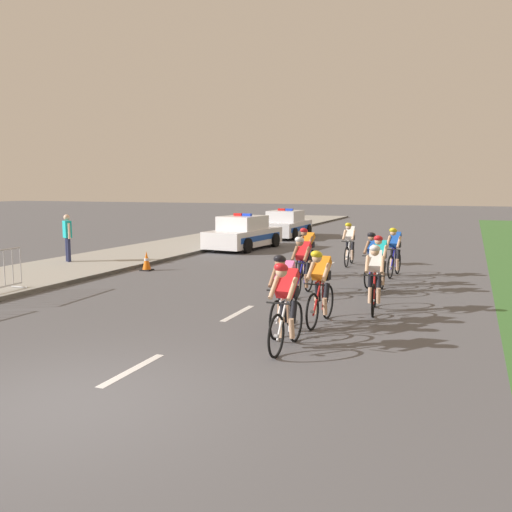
{
  "coord_description": "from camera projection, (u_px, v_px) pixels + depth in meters",
  "views": [
    {
      "loc": [
        4.66,
        -5.3,
        2.74
      ],
      "look_at": [
        -0.11,
        6.73,
        1.1
      ],
      "focal_mm": 38.12,
      "sensor_mm": 36.0,
      "label": 1
    }
  ],
  "objects": [
    {
      "name": "cyclist_ninth",
      "position": [
        307.0,
        251.0,
        16.63
      ],
      "size": [
        0.45,
        1.72,
        1.56
      ],
      "color": "black",
      "rests_on": "ground"
    },
    {
      "name": "cyclist_sixth",
      "position": [
        379.0,
        263.0,
        14.12
      ],
      "size": [
        0.42,
        1.72,
        1.56
      ],
      "color": "black",
      "rests_on": "ground"
    },
    {
      "name": "cyclist_seventh",
      "position": [
        374.0,
        258.0,
        15.1
      ],
      "size": [
        0.46,
        1.72,
        1.56
      ],
      "color": "black",
      "rests_on": "ground"
    },
    {
      "name": "kerb_edge",
      "position": [
        190.0,
        254.0,
        21.99
      ],
      "size": [
        0.16,
        60.0,
        0.13
      ],
      "primitive_type": "cube",
      "color": "#9E9E99",
      "rests_on": "ground"
    },
    {
      "name": "cyclist_eighth",
      "position": [
        395.0,
        251.0,
        16.7
      ],
      "size": [
        0.45,
        1.72,
        1.56
      ],
      "color": "black",
      "rests_on": "ground"
    },
    {
      "name": "cyclist_fourth",
      "position": [
        375.0,
        277.0,
        11.89
      ],
      "size": [
        0.46,
        1.72,
        1.56
      ],
      "color": "black",
      "rests_on": "ground"
    },
    {
      "name": "sidewalk_slab",
      "position": [
        149.0,
        252.0,
        22.7
      ],
      "size": [
        4.01,
        60.0,
        0.12
      ],
      "primitive_type": "cube",
      "color": "#A3A099",
      "rests_on": "ground"
    },
    {
      "name": "police_car_nearest",
      "position": [
        244.0,
        234.0,
        24.21
      ],
      "size": [
        2.32,
        4.55,
        1.59
      ],
      "color": "white",
      "rests_on": "ground"
    },
    {
      "name": "ground_plane",
      "position": [
        70.0,
        403.0,
        6.94
      ],
      "size": [
        160.0,
        160.0,
        0.0
      ],
      "primitive_type": "plane",
      "color": "#56565B"
    },
    {
      "name": "lane_markings_centre",
      "position": [
        238.0,
        313.0,
        11.89
      ],
      "size": [
        0.14,
        17.6,
        0.01
      ],
      "color": "white",
      "rests_on": "ground"
    },
    {
      "name": "cyclist_third",
      "position": [
        320.0,
        286.0,
        10.83
      ],
      "size": [
        0.43,
        1.72,
        1.56
      ],
      "color": "black",
      "rests_on": "ground"
    },
    {
      "name": "cyclist_fifth",
      "position": [
        303.0,
        265.0,
        13.78
      ],
      "size": [
        0.42,
        1.72,
        1.56
      ],
      "color": "black",
      "rests_on": "ground"
    },
    {
      "name": "cyclist_second",
      "position": [
        284.0,
        292.0,
        10.19
      ],
      "size": [
        0.42,
        1.72,
        1.56
      ],
      "color": "black",
      "rests_on": "ground"
    },
    {
      "name": "spectator_closest",
      "position": [
        67.0,
        235.0,
        19.16
      ],
      "size": [
        0.48,
        0.38,
        1.68
      ],
      "color": "#23284C",
      "rests_on": "sidewalk_slab"
    },
    {
      "name": "cyclist_lead",
      "position": [
        286.0,
        304.0,
        9.13
      ],
      "size": [
        0.42,
        1.72,
        1.56
      ],
      "color": "black",
      "rests_on": "ground"
    },
    {
      "name": "police_car_second",
      "position": [
        286.0,
        225.0,
        29.68
      ],
      "size": [
        2.04,
        4.42,
        1.59
      ],
      "color": "silver",
      "rests_on": "ground"
    },
    {
      "name": "traffic_cone_near",
      "position": [
        147.0,
        261.0,
        17.96
      ],
      "size": [
        0.36,
        0.36,
        0.64
      ],
      "color": "black",
      "rests_on": "ground"
    },
    {
      "name": "cyclist_tenth",
      "position": [
        349.0,
        243.0,
        19.07
      ],
      "size": [
        0.42,
        1.72,
        1.56
      ],
      "color": "black",
      "rests_on": "ground"
    }
  ]
}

